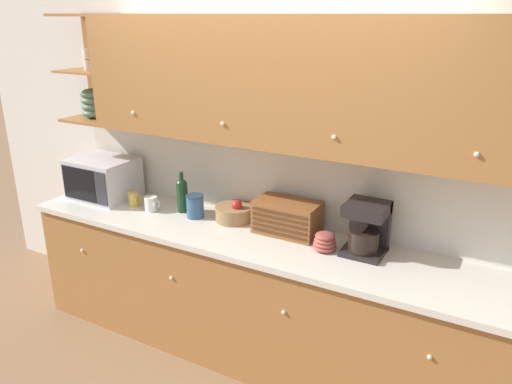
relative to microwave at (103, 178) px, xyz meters
name	(u,v)px	position (x,y,z in m)	size (l,w,h in m)	color
ground_plane	(270,328)	(1.37, 0.26, -1.10)	(24.00, 24.00, 0.00)	#896647
wall_back	(273,169)	(1.37, 0.29, 0.20)	(5.79, 0.06, 2.60)	silver
counter_unit	(249,295)	(1.37, -0.06, -0.63)	(3.41, 0.67, 0.94)	#A36B38
backsplash_panel	(271,179)	(1.37, 0.26, 0.14)	(3.39, 0.01, 0.60)	silver
upper_cabinets	(282,83)	(1.53, 0.08, 0.83)	(3.39, 0.38, 0.80)	#A36B38
microwave	(103,178)	(0.00, 0.00, 0.00)	(0.49, 0.40, 0.32)	silver
mug	(134,199)	(0.34, -0.03, -0.11)	(0.09, 0.08, 0.11)	gold
mug_blue_second	(151,204)	(0.52, -0.05, -0.11)	(0.11, 0.09, 0.11)	silver
wine_bottle	(182,194)	(0.74, 0.06, -0.02)	(0.08, 0.08, 0.31)	#19381E
storage_canister	(195,206)	(0.88, 0.01, -0.08)	(0.13, 0.13, 0.17)	#33567A
fruit_basket	(234,213)	(1.16, 0.10, -0.10)	(0.27, 0.27, 0.17)	#937047
bread_box	(287,217)	(1.58, 0.09, -0.05)	(0.43, 0.25, 0.23)	brown
bowl_stack_on_counter	(325,242)	(1.90, -0.03, -0.11)	(0.15, 0.15, 0.12)	#9E473D
coffee_maker	(366,228)	(2.13, 0.07, 0.00)	(0.25, 0.25, 0.33)	black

